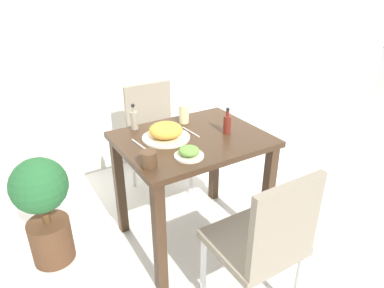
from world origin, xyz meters
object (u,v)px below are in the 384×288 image
(side_plate, at_px, (189,152))
(condiment_bottle, at_px, (227,123))
(drink_cup, at_px, (149,159))
(juice_glass, at_px, (184,114))
(sauce_bottle, at_px, (134,119))
(chair_near, at_px, (264,241))
(food_plate, at_px, (166,132))
(chair_far, at_px, (155,133))
(potted_plant_left, at_px, (44,205))

(side_plate, relative_size, condiment_bottle, 0.96)
(side_plate, bearing_deg, drink_cup, 175.02)
(juice_glass, xyz_separation_m, condiment_bottle, (0.14, -0.30, 0.00))
(sauce_bottle, bearing_deg, condiment_bottle, -37.95)
(side_plate, distance_m, drink_cup, 0.23)
(chair_near, bearing_deg, sauce_bottle, -77.66)
(chair_near, xyz_separation_m, food_plate, (-0.12, 0.79, 0.31))
(chair_far, distance_m, sauce_bottle, 0.62)
(food_plate, distance_m, sauce_bottle, 0.26)
(drink_cup, xyz_separation_m, condiment_bottle, (0.60, 0.13, 0.03))
(sauce_bottle, xyz_separation_m, potted_plant_left, (-0.63, -0.02, -0.42))
(chair_near, xyz_separation_m, juice_glass, (0.11, 0.95, 0.33))
(juice_glass, distance_m, potted_plant_left, 1.05)
(condiment_bottle, xyz_separation_m, potted_plant_left, (-1.10, 0.34, -0.42))
(food_plate, relative_size, drink_cup, 3.43)
(side_plate, height_order, condiment_bottle, condiment_bottle)
(potted_plant_left, bearing_deg, side_plate, -33.76)
(chair_near, xyz_separation_m, drink_cup, (-0.35, 0.53, 0.30))
(drink_cup, relative_size, condiment_bottle, 0.49)
(drink_cup, bearing_deg, chair_far, 62.98)
(chair_far, xyz_separation_m, potted_plant_left, (-0.96, -0.43, -0.09))
(sauce_bottle, bearing_deg, food_plate, -65.98)
(juice_glass, relative_size, sauce_bottle, 0.72)
(food_plate, bearing_deg, condiment_bottle, -19.47)
(chair_near, distance_m, drink_cup, 0.71)
(side_plate, xyz_separation_m, juice_glass, (0.23, 0.44, 0.04))
(food_plate, height_order, condiment_bottle, condiment_bottle)
(condiment_bottle, bearing_deg, chair_far, 100.24)
(chair_near, height_order, sauce_bottle, sauce_bottle)
(food_plate, xyz_separation_m, drink_cup, (-0.23, -0.26, -0.00))
(sauce_bottle, bearing_deg, side_plate, -78.57)
(side_plate, relative_size, juice_glass, 1.34)
(chair_near, height_order, potted_plant_left, chair_near)
(sauce_bottle, height_order, condiment_bottle, same)
(side_plate, xyz_separation_m, potted_plant_left, (-0.74, 0.49, -0.38))
(food_plate, height_order, drink_cup, food_plate)
(food_plate, relative_size, side_plate, 1.77)
(side_plate, bearing_deg, potted_plant_left, 146.24)
(juice_glass, height_order, potted_plant_left, juice_glass)
(food_plate, height_order, side_plate, food_plate)
(potted_plant_left, bearing_deg, drink_cup, -43.07)
(chair_near, distance_m, potted_plant_left, 1.32)
(condiment_bottle, relative_size, potted_plant_left, 0.24)
(juice_glass, bearing_deg, side_plate, -116.98)
(chair_far, relative_size, drink_cup, 10.50)
(condiment_bottle, bearing_deg, food_plate, 160.53)
(side_plate, bearing_deg, chair_near, -76.75)
(side_plate, xyz_separation_m, condiment_bottle, (0.37, 0.15, 0.04))
(chair_near, bearing_deg, potted_plant_left, -49.52)
(chair_near, xyz_separation_m, condiment_bottle, (0.25, 0.66, 0.33))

